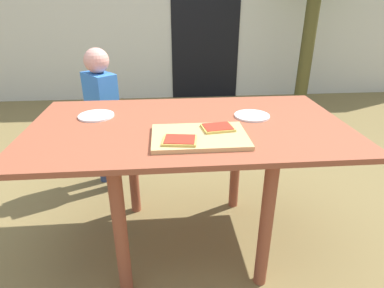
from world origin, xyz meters
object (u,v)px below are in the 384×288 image
plate_white_right (252,116)px  child_left (103,112)px  dining_table (189,142)px  pizza_slice_far_right (218,128)px  plate_white_left (96,116)px  cutting_board (200,137)px  pizza_slice_near_left (180,140)px

plate_white_right → child_left: size_ratio=0.18×
dining_table → pizza_slice_far_right: size_ratio=10.12×
dining_table → pizza_slice_far_right: bearing=-45.0°
plate_white_right → plate_white_left: (-0.81, 0.07, 0.00)m
cutting_board → pizza_slice_near_left: 0.11m
plate_white_right → plate_white_left: same height
dining_table → cutting_board: bearing=-79.5°
cutting_board → dining_table: bearing=100.5°
cutting_board → pizza_slice_near_left: pizza_slice_near_left is taller
cutting_board → child_left: bearing=123.6°
plate_white_left → child_left: child_left is taller
plate_white_right → cutting_board: bearing=-139.3°
child_left → pizza_slice_near_left: bearing=-62.5°
dining_table → cutting_board: 0.22m
dining_table → plate_white_left: (-0.47, 0.15, 0.10)m
plate_white_left → child_left: bearing=97.6°
pizza_slice_far_right → plate_white_right: (0.21, 0.20, -0.02)m
dining_table → pizza_slice_far_right: 0.22m
dining_table → plate_white_right: bearing=12.8°
dining_table → cutting_board: size_ratio=3.71×
cutting_board → plate_white_right: 0.40m
pizza_slice_near_left → plate_white_right: pizza_slice_near_left is taller
plate_white_left → child_left: size_ratio=0.18×
dining_table → plate_white_left: size_ratio=8.46×
cutting_board → pizza_slice_far_right: bearing=33.6°
dining_table → pizza_slice_near_left: (-0.06, -0.25, 0.12)m
cutting_board → pizza_slice_far_right: 0.11m
plate_white_left → child_left: 0.57m
pizza_slice_far_right → plate_white_right: pizza_slice_far_right is taller
pizza_slice_far_right → pizza_slice_near_left: 0.22m
plate_white_right → pizza_slice_near_left: bearing=-140.2°
pizza_slice_far_right → child_left: size_ratio=0.15×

